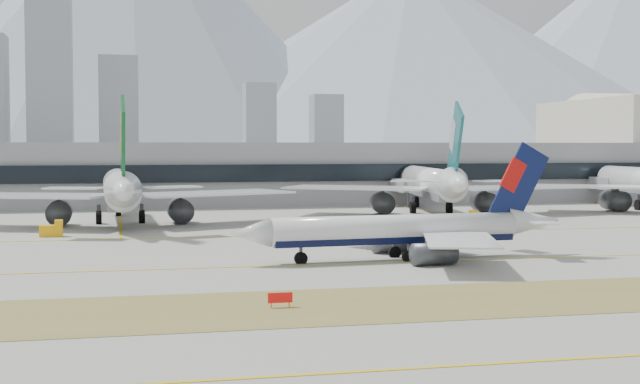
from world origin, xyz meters
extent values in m
plane|color=gray|center=(0.00, 0.00, 0.00)|extent=(3000.00, 3000.00, 0.00)
cube|color=olive|center=(0.00, -32.00, 0.02)|extent=(360.00, 18.00, 0.06)
cube|color=yellow|center=(0.00, -5.00, 0.03)|extent=(360.00, 0.45, 0.04)
cube|color=yellow|center=(0.00, -55.00, 0.03)|extent=(360.00, 0.45, 0.04)
cube|color=yellow|center=(0.00, 30.00, 0.03)|extent=(360.00, 0.45, 0.04)
cylinder|color=white|center=(6.99, -2.61, 3.88)|extent=(32.44, 6.11, 3.53)
cube|color=black|center=(6.99, -2.61, 2.91)|extent=(31.76, 5.53, 1.59)
cone|color=white|center=(-11.55, -4.10, 3.88)|extent=(5.20, 3.91, 3.53)
cone|color=white|center=(26.64, -1.02, 4.32)|extent=(7.43, 4.09, 3.53)
cube|color=white|center=(10.35, 7.48, 3.35)|extent=(14.92, 19.12, 0.21)
cube|color=white|center=(24.94, 3.44, 4.59)|extent=(4.79, 5.77, 0.14)
cylinder|color=#3F4247|center=(8.80, 4.08, 1.41)|extent=(5.57, 3.07, 2.65)
cube|color=#3F4247|center=(8.80, 4.08, 2.47)|extent=(2.25, 0.44, 1.23)
cube|color=white|center=(11.92, -12.02, 3.35)|extent=(12.81, 18.98, 0.21)
cube|color=white|center=(25.67, -5.70, 4.59)|extent=(4.20, 5.53, 0.14)
cylinder|color=#3F4247|center=(9.85, -8.92, 1.41)|extent=(5.57, 3.07, 2.65)
cube|color=#3F4247|center=(9.85, -8.92, 2.47)|extent=(2.25, 0.44, 1.23)
cube|color=#0B1445|center=(24.41, -1.20, 9.24)|extent=(8.71, 1.02, 11.05)
cube|color=red|center=(23.52, -1.28, 10.44)|extent=(3.96, 0.70, 4.73)
cylinder|color=#3F4247|center=(-5.23, -3.59, 1.06)|extent=(0.42, 0.42, 2.12)
cylinder|color=black|center=(-5.23, -3.59, 0.62)|extent=(1.63, 0.74, 1.59)
cylinder|color=#3F4247|center=(8.07, -4.82, 1.06)|extent=(0.42, 0.42, 2.12)
cylinder|color=black|center=(8.07, -4.82, 0.62)|extent=(1.63, 0.74, 1.59)
cylinder|color=#3F4247|center=(7.70, -0.25, 1.06)|extent=(0.42, 0.42, 2.12)
cylinder|color=black|center=(7.70, -0.25, 0.62)|extent=(1.63, 0.74, 1.59)
cylinder|color=white|center=(-26.29, 59.40, 6.53)|extent=(6.72, 44.94, 5.93)
cube|color=slate|center=(-26.29, 59.40, 4.89)|extent=(5.82, 44.03, 2.67)
cone|color=white|center=(-26.74, 85.25, 6.53)|extent=(6.05, 6.96, 5.93)
cone|color=white|center=(-25.80, 32.00, 7.27)|extent=(6.11, 10.07, 5.93)
cube|color=white|center=(-10.16, 53.10, 5.64)|extent=(31.31, 23.14, 0.36)
cube|color=white|center=(-18.13, 34.00, 7.71)|extent=(9.27, 6.83, 0.24)
cylinder|color=#3F4247|center=(-15.55, 55.97, 2.37)|extent=(4.58, 7.55, 4.45)
cube|color=#3F4247|center=(-15.55, 55.97, 4.15)|extent=(0.50, 3.12, 2.08)
cube|color=white|center=(-42.19, 52.54, 5.64)|extent=(31.26, 22.38, 0.36)
cube|color=white|center=(-33.55, 33.73, 7.71)|extent=(9.22, 6.60, 0.24)
cylinder|color=#3F4247|center=(-36.90, 55.60, 2.37)|extent=(4.58, 7.55, 4.45)
cube|color=#3F4247|center=(-36.90, 55.60, 4.15)|extent=(0.50, 3.12, 2.08)
cube|color=#0B5223|center=(-25.86, 35.11, 14.31)|extent=(0.75, 12.41, 15.91)
cube|color=#CB820B|center=(-25.88, 36.36, 16.04)|extent=(0.75, 5.60, 6.81)
cylinder|color=#3F4247|center=(-26.59, 76.44, 1.78)|extent=(0.71, 0.71, 3.56)
cylinder|color=black|center=(-26.59, 76.44, 1.04)|extent=(1.09, 2.69, 2.67)
cylinder|color=#3F4247|center=(-30.12, 58.09, 1.78)|extent=(0.71, 0.71, 3.56)
cylinder|color=black|center=(-30.12, 58.09, 1.04)|extent=(1.09, 2.69, 2.67)
cylinder|color=#3F4247|center=(-22.41, 58.22, 1.78)|extent=(0.71, 0.71, 3.56)
cylinder|color=black|center=(-22.41, 58.22, 1.04)|extent=(1.09, 2.69, 2.67)
cylinder|color=white|center=(38.17, 70.43, 6.58)|extent=(13.12, 45.56, 5.98)
cube|color=slate|center=(38.17, 70.43, 4.93)|extent=(12.09, 44.53, 2.69)
cone|color=white|center=(42.33, 96.14, 6.58)|extent=(7.00, 7.77, 5.98)
cone|color=white|center=(33.76, 43.17, 7.32)|extent=(7.50, 10.87, 5.98)
cube|color=white|center=(53.04, 61.30, 5.68)|extent=(30.89, 19.19, 0.36)
cube|color=white|center=(41.73, 43.79, 7.77)|extent=(8.94, 5.62, 0.24)
cylinder|color=#3F4247|center=(48.21, 65.11, 2.39)|extent=(5.63, 8.15, 4.48)
cube|color=#3F4247|center=(48.21, 65.11, 4.18)|extent=(0.94, 3.17, 2.09)
cube|color=white|center=(21.18, 66.46, 5.68)|extent=(31.35, 26.11, 0.36)
cube|color=white|center=(26.39, 46.27, 7.77)|extent=(9.45, 7.73, 0.24)
cylinder|color=#3F4247|center=(26.96, 68.55, 2.39)|extent=(5.63, 8.15, 4.48)
cube|color=#3F4247|center=(26.96, 68.55, 4.18)|extent=(0.94, 3.17, 2.09)
cube|color=#155C5F|center=(34.26, 46.27, 14.42)|extent=(2.53, 12.42, 16.03)
cube|color=#A0A5A9|center=(34.46, 47.51, 16.16)|extent=(1.55, 5.67, 6.86)
cylinder|color=#3F4247|center=(40.91, 87.38, 1.79)|extent=(0.72, 0.72, 3.59)
cylinder|color=black|center=(40.91, 87.38, 1.05)|extent=(1.46, 2.82, 2.69)
cylinder|color=#3F4247|center=(34.13, 69.81, 1.79)|extent=(0.72, 0.72, 3.59)
cylinder|color=black|center=(34.13, 69.81, 1.05)|extent=(1.46, 2.82, 2.69)
cylinder|color=#3F4247|center=(41.80, 68.57, 1.79)|extent=(0.72, 0.72, 3.59)
cylinder|color=black|center=(41.80, 68.57, 1.05)|extent=(1.46, 2.82, 2.69)
cone|color=white|center=(92.24, 93.32, 6.40)|extent=(6.45, 7.26, 5.82)
cube|color=white|center=(73.50, 63.20, 5.53)|extent=(30.68, 24.28, 0.35)
cylinder|color=#3F4247|center=(78.99, 65.58, 2.33)|extent=(5.06, 7.72, 4.36)
cube|color=#3F4247|center=(78.99, 65.58, 4.07)|extent=(0.73, 3.08, 2.04)
cylinder|color=#3F4247|center=(91.39, 84.73, 1.75)|extent=(0.70, 0.70, 3.49)
cylinder|color=black|center=(91.39, 84.73, 1.02)|extent=(1.27, 2.71, 2.62)
cylinder|color=#3F4247|center=(85.88, 67.25, 1.75)|extent=(0.70, 0.70, 3.49)
cylinder|color=black|center=(85.88, 67.25, 1.02)|extent=(1.27, 2.71, 2.62)
cube|color=gray|center=(0.00, 115.00, 7.50)|extent=(280.00, 42.00, 15.00)
cube|color=black|center=(0.00, 93.50, 7.95)|extent=(280.00, 1.20, 4.00)
cube|color=beige|center=(110.00, 135.00, 14.10)|extent=(2.00, 57.00, 27.90)
cube|color=red|center=(-12.97, -32.00, 0.90)|extent=(2.20, 0.15, 0.90)
cylinder|color=orange|center=(-13.77, -32.00, 0.25)|extent=(0.10, 0.10, 0.50)
cylinder|color=orange|center=(-12.17, -32.00, 0.25)|extent=(0.10, 0.10, 0.50)
cube|color=#FFB20D|center=(34.77, 41.50, 0.90)|extent=(3.50, 2.00, 1.80)
cube|color=#FFB20D|center=(35.97, 41.50, 2.10)|extent=(1.20, 1.80, 1.00)
cylinder|color=black|center=(33.57, 40.70, 0.35)|extent=(0.70, 0.30, 0.70)
cylinder|color=black|center=(33.57, 42.30, 0.35)|extent=(0.70, 0.30, 0.70)
cylinder|color=black|center=(35.97, 40.70, 0.35)|extent=(0.70, 0.30, 0.70)
cylinder|color=black|center=(35.97, 42.30, 0.35)|extent=(0.70, 0.30, 0.70)
cube|color=#FFB20D|center=(-37.03, 36.51, 0.90)|extent=(3.50, 2.00, 1.80)
cube|color=#FFB20D|center=(-35.83, 36.51, 2.10)|extent=(1.20, 1.80, 1.00)
cylinder|color=black|center=(-38.23, 35.71, 0.35)|extent=(0.70, 0.30, 0.70)
cylinder|color=black|center=(-38.23, 37.31, 0.35)|extent=(0.70, 0.30, 0.70)
cylinder|color=black|center=(-35.83, 35.71, 0.35)|extent=(0.70, 0.30, 0.70)
cylinder|color=black|center=(-35.83, 37.31, 0.35)|extent=(0.70, 0.30, 0.70)
cube|color=gray|center=(-65.00, 450.00, 55.00)|extent=(26.00, 23.40, 110.00)
cube|color=gray|center=(-25.00, 465.00, 35.00)|extent=(24.00, 21.60, 70.00)
cube|color=gray|center=(65.00, 470.00, 27.50)|extent=(20.00, 18.00, 55.00)
cube|color=gray|center=(110.00, 470.00, 24.00)|extent=(20.00, 18.00, 48.00)
cone|color=#9EA8B7|center=(0.00, 1400.00, 211.50)|extent=(900.00, 900.00, 470.00)
cone|color=#9EA8B7|center=(480.00, 1390.00, 157.50)|extent=(1120.00, 1120.00, 350.00)
cone|color=#9EA8B7|center=(950.00, 1430.00, 184.50)|extent=(1000.00, 1000.00, 410.00)
camera|label=1|loc=(-26.94, -108.60, 14.31)|focal=50.00mm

